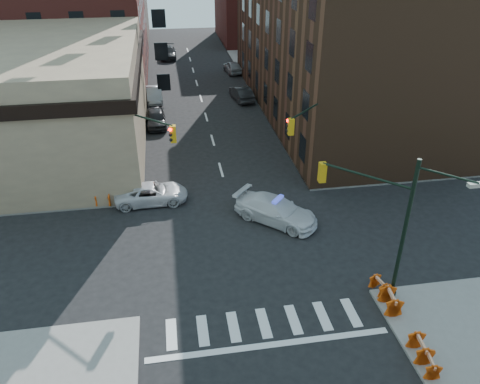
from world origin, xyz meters
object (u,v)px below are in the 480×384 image
object	(u,v)px
barricade_se_a	(379,286)
barricade_nw_a	(104,199)
parked_car_wnear	(156,118)
parked_car_wfar	(154,94)
pedestrian_a	(108,173)
parked_car_enear	(241,93)
police_car	(276,210)
barrel_bank	(150,190)
pedestrian_b	(91,192)
barrel_road	(262,210)
pickup	(151,193)

from	to	relation	value
barricade_se_a	barricade_nw_a	world-z (taller)	barricade_nw_a
parked_car_wnear	parked_car_wfar	size ratio (longest dim) A/B	0.98
pedestrian_a	barricade_se_a	xyz separation A→B (m)	(14.90, -14.33, -0.60)
parked_car_enear	barricade_se_a	size ratio (longest dim) A/B	4.42
police_car	barrel_bank	xyz separation A→B (m)	(-8.14, 4.44, -0.25)
pedestrian_b	barrel_road	bearing A→B (deg)	-32.90
parked_car_wnear	barricade_se_a	distance (m)	28.45
police_car	pedestrian_a	world-z (taller)	pedestrian_a
parked_car_enear	barrel_bank	bearing A→B (deg)	55.84
parked_car_wnear	parked_car_wfar	world-z (taller)	parked_car_wnear
pedestrian_b	barrel_road	world-z (taller)	pedestrian_b
police_car	parked_car_wnear	bearing A→B (deg)	64.53
police_car	pickup	distance (m)	8.89
parked_car_wfar	police_car	bearing A→B (deg)	-76.10
barrel_road	parked_car_wfar	bearing A→B (deg)	105.69
parked_car_wfar	barrel_road	xyz separation A→B (m)	(7.05, -25.09, -0.28)
parked_car_wnear	pedestrian_b	world-z (taller)	pedestrian_b
police_car	parked_car_wnear	xyz separation A→B (m)	(-7.66, 18.31, -0.03)
police_car	parked_car_wfar	distance (m)	26.93
pickup	parked_car_wnear	world-z (taller)	parked_car_wnear
pickup	barrel_bank	distance (m)	0.70
barrel_bank	parked_car_wnear	bearing A→B (deg)	88.02
barricade_se_a	pedestrian_b	bearing A→B (deg)	40.67
police_car	pedestrian_b	distance (m)	12.85
parked_car_wnear	barrel_bank	world-z (taller)	parked_car_wnear
police_car	parked_car_wfar	xyz separation A→B (m)	(-7.80, 25.77, -0.04)
parked_car_wnear	barrel_road	bearing A→B (deg)	-71.23
pickup	barricade_nw_a	world-z (taller)	pickup
parked_car_enear	barrel_bank	size ratio (longest dim) A/B	4.15
barrel_bank	parked_car_wfar	bearing A→B (deg)	89.10
pickup	barrel_bank	xyz separation A→B (m)	(-0.08, 0.68, -0.13)
pedestrian_a	pedestrian_b	bearing A→B (deg)	-117.09
police_car	barricade_nw_a	bearing A→B (deg)	113.87
parked_car_enear	barricade_se_a	bearing A→B (deg)	85.52
pickup	barrel_road	xyz separation A→B (m)	(7.30, -3.07, -0.20)
barrel_road	barrel_bank	xyz separation A→B (m)	(-7.38, 3.75, 0.07)
barricade_nw_a	parked_car_enear	bearing A→B (deg)	67.76
barrel_road	barrel_bank	world-z (taller)	barrel_bank
pickup	barrel_bank	bearing A→B (deg)	5.14
pedestrian_a	barrel_road	bearing A→B (deg)	-34.09
barrel_bank	barricade_se_a	distance (m)	17.03
pickup	pedestrian_b	size ratio (longest dim) A/B	3.10
parked_car_wfar	barricade_nw_a	world-z (taller)	parked_car_wfar
barricade_se_a	barricade_nw_a	xyz separation A→B (m)	(-15.05, 11.40, 0.05)
barrel_road	barrel_bank	distance (m)	8.28
parked_car_enear	pedestrian_b	size ratio (longest dim) A/B	2.90
barrel_bank	parked_car_enear	bearing A→B (deg)	63.83
police_car	barricade_nw_a	xyz separation A→B (m)	(-11.29, 3.66, -0.22)
parked_car_wfar	barricade_nw_a	xyz separation A→B (m)	(-3.49, -22.11, -0.18)
parked_car_enear	barricade_nw_a	distance (m)	24.70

